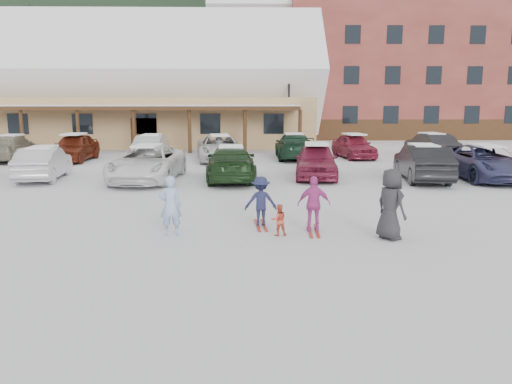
{
  "coord_description": "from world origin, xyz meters",
  "views": [
    {
      "loc": [
        0.02,
        -11.88,
        3.35
      ],
      "look_at": [
        0.3,
        1.0,
        1.0
      ],
      "focal_mm": 35.0,
      "sensor_mm": 36.0,
      "label": 1
    }
  ],
  "objects_px": {
    "parked_car_1": "(43,163)",
    "parked_car_12": "(354,146)",
    "bystander_dark": "(391,204)",
    "parked_car_11": "(294,146)",
    "child_magenta": "(314,204)",
    "parked_car_8": "(75,147)",
    "lamp_post": "(289,99)",
    "parked_car_4": "(316,161)",
    "child_navy": "(261,201)",
    "parked_car_5": "(423,163)",
    "toddler_red": "(279,220)",
    "parked_car_9": "(152,147)",
    "parked_car_7": "(12,148)",
    "parked_car_6": "(485,162)",
    "parked_car_10": "(220,148)",
    "parked_car_2": "(148,163)",
    "parked_car_13": "(431,146)",
    "parked_car_3": "(231,164)",
    "adult_skier": "(170,206)",
    "day_lodge": "(130,93)",
    "alpine_hotel": "(391,46)"
  },
  "relations": [
    {
      "from": "child_navy",
      "to": "parked_car_8",
      "type": "relative_size",
      "value": 0.3
    },
    {
      "from": "parked_car_12",
      "to": "parked_car_13",
      "type": "height_order",
      "value": "parked_car_13"
    },
    {
      "from": "lamp_post",
      "to": "parked_car_11",
      "type": "xyz_separation_m",
      "value": [
        -0.27,
        -6.92,
        -2.74
      ]
    },
    {
      "from": "adult_skier",
      "to": "child_magenta",
      "type": "xyz_separation_m",
      "value": [
        3.66,
        0.3,
        -0.04
      ]
    },
    {
      "from": "parked_car_6",
      "to": "parked_car_8",
      "type": "distance_m",
      "value": 21.26
    },
    {
      "from": "parked_car_4",
      "to": "parked_car_5",
      "type": "xyz_separation_m",
      "value": [
        4.42,
        -0.93,
        0.01
      ]
    },
    {
      "from": "lamp_post",
      "to": "parked_car_8",
      "type": "distance_m",
      "value": 15.16
    },
    {
      "from": "parked_car_1",
      "to": "parked_car_4",
      "type": "relative_size",
      "value": 0.97
    },
    {
      "from": "parked_car_10",
      "to": "child_magenta",
      "type": "bearing_deg",
      "value": -84.87
    },
    {
      "from": "child_navy",
      "to": "parked_car_10",
      "type": "bearing_deg",
      "value": -86.65
    },
    {
      "from": "parked_car_2",
      "to": "parked_car_8",
      "type": "bearing_deg",
      "value": 130.25
    },
    {
      "from": "parked_car_2",
      "to": "parked_car_6",
      "type": "height_order",
      "value": "parked_car_2"
    },
    {
      "from": "parked_car_3",
      "to": "parked_car_4",
      "type": "relative_size",
      "value": 1.13
    },
    {
      "from": "parked_car_10",
      "to": "parked_car_9",
      "type": "bearing_deg",
      "value": 157.0
    },
    {
      "from": "bystander_dark",
      "to": "parked_car_13",
      "type": "bearing_deg",
      "value": -50.88
    },
    {
      "from": "parked_car_11",
      "to": "parked_car_12",
      "type": "xyz_separation_m",
      "value": [
        3.61,
        0.39,
        -0.02
      ]
    },
    {
      "from": "parked_car_5",
      "to": "parked_car_3",
      "type": "bearing_deg",
      "value": 4.63
    },
    {
      "from": "child_navy",
      "to": "bystander_dark",
      "type": "height_order",
      "value": "bystander_dark"
    },
    {
      "from": "parked_car_6",
      "to": "parked_car_13",
      "type": "bearing_deg",
      "value": 85.5
    },
    {
      "from": "parked_car_7",
      "to": "parked_car_9",
      "type": "distance_m",
      "value": 7.81
    },
    {
      "from": "toddler_red",
      "to": "parked_car_13",
      "type": "height_order",
      "value": "parked_car_13"
    },
    {
      "from": "child_navy",
      "to": "day_lodge",
      "type": "bearing_deg",
      "value": -74.2
    },
    {
      "from": "parked_car_5",
      "to": "parked_car_9",
      "type": "relative_size",
      "value": 1.09
    },
    {
      "from": "parked_car_11",
      "to": "parked_car_3",
      "type": "bearing_deg",
      "value": 67.7
    },
    {
      "from": "parked_car_2",
      "to": "parked_car_3",
      "type": "relative_size",
      "value": 1.08
    },
    {
      "from": "bystander_dark",
      "to": "child_magenta",
      "type": "bearing_deg",
      "value": 38.96
    },
    {
      "from": "child_navy",
      "to": "parked_car_8",
      "type": "xyz_separation_m",
      "value": [
        -10.07,
        15.15,
        0.09
      ]
    },
    {
      "from": "child_magenta",
      "to": "parked_car_8",
      "type": "bearing_deg",
      "value": -50.05
    },
    {
      "from": "toddler_red",
      "to": "parked_car_11",
      "type": "height_order",
      "value": "parked_car_11"
    },
    {
      "from": "parked_car_7",
      "to": "toddler_red",
      "type": "bearing_deg",
      "value": 127.33
    },
    {
      "from": "bystander_dark",
      "to": "parked_car_11",
      "type": "bearing_deg",
      "value": -25.45
    },
    {
      "from": "toddler_red",
      "to": "parked_car_7",
      "type": "height_order",
      "value": "parked_car_7"
    },
    {
      "from": "parked_car_13",
      "to": "parked_car_2",
      "type": "bearing_deg",
      "value": 23.54
    },
    {
      "from": "child_navy",
      "to": "parked_car_4",
      "type": "height_order",
      "value": "parked_car_4"
    },
    {
      "from": "parked_car_2",
      "to": "parked_car_13",
      "type": "xyz_separation_m",
      "value": [
        15.1,
        8.09,
        -0.01
      ]
    },
    {
      "from": "toddler_red",
      "to": "parked_car_9",
      "type": "height_order",
      "value": "parked_car_9"
    },
    {
      "from": "parked_car_6",
      "to": "parked_car_8",
      "type": "bearing_deg",
      "value": 160.04
    },
    {
      "from": "alpine_hotel",
      "to": "parked_car_1",
      "type": "bearing_deg",
      "value": -129.05
    },
    {
      "from": "parked_car_2",
      "to": "parked_car_6",
      "type": "relative_size",
      "value": 1.03
    },
    {
      "from": "parked_car_11",
      "to": "child_magenta",
      "type": "bearing_deg",
      "value": 87.3
    },
    {
      "from": "bystander_dark",
      "to": "parked_car_6",
      "type": "xyz_separation_m",
      "value": [
        6.82,
        9.4,
        -0.14
      ]
    },
    {
      "from": "lamp_post",
      "to": "parked_car_4",
      "type": "relative_size",
      "value": 1.38
    },
    {
      "from": "parked_car_8",
      "to": "parked_car_11",
      "type": "xyz_separation_m",
      "value": [
        12.5,
        0.78,
        -0.03
      ]
    },
    {
      "from": "parked_car_5",
      "to": "parked_car_12",
      "type": "relative_size",
      "value": 1.1
    },
    {
      "from": "lamp_post",
      "to": "parked_car_2",
      "type": "bearing_deg",
      "value": -115.88
    },
    {
      "from": "alpine_hotel",
      "to": "parked_car_12",
      "type": "distance_m",
      "value": 23.17
    },
    {
      "from": "child_magenta",
      "to": "parked_car_2",
      "type": "bearing_deg",
      "value": -51.08
    },
    {
      "from": "parked_car_1",
      "to": "parked_car_12",
      "type": "xyz_separation_m",
      "value": [
        15.18,
        7.98,
        0.01
      ]
    },
    {
      "from": "parked_car_1",
      "to": "parked_car_7",
      "type": "height_order",
      "value": "parked_car_7"
    },
    {
      "from": "child_magenta",
      "to": "parked_car_11",
      "type": "bearing_deg",
      "value": -89.66
    }
  ]
}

